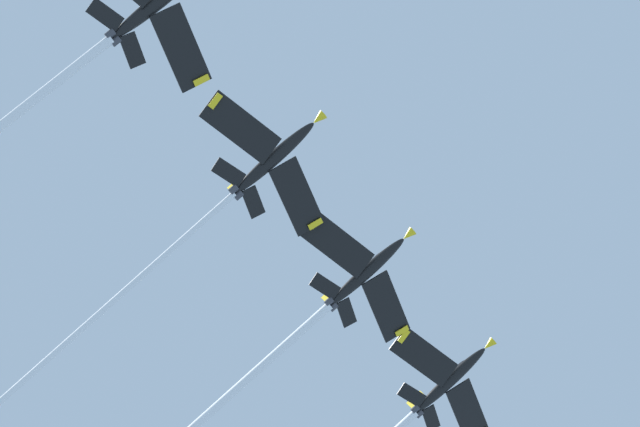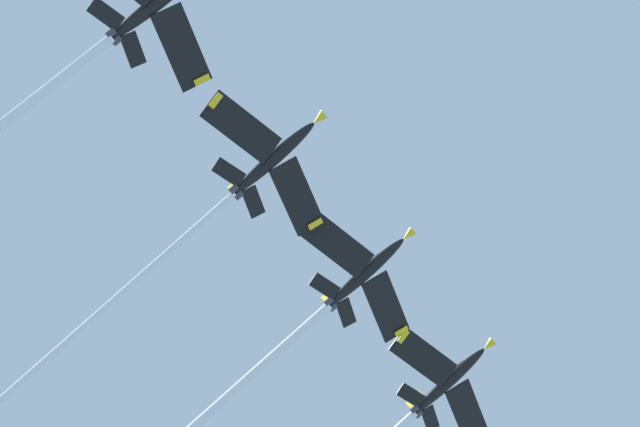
% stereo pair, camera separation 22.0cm
% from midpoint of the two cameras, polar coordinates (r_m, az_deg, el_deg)
% --- Properties ---
extents(jet_inner_left, '(50.94, 29.47, 27.22)m').
position_cam_midpoint_polar(jet_inner_left, '(128.63, -2.76, -7.66)').
color(jet_inner_left, black).
extents(jet_centre, '(44.67, 26.00, 24.11)m').
position_cam_midpoint_polar(jet_centre, '(120.65, -5.25, 0.48)').
color(jet_centre, black).
extents(jet_inner_right, '(45.62, 28.10, 24.76)m').
position_cam_midpoint_polar(jet_inner_right, '(114.73, -13.74, 6.77)').
color(jet_inner_right, black).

